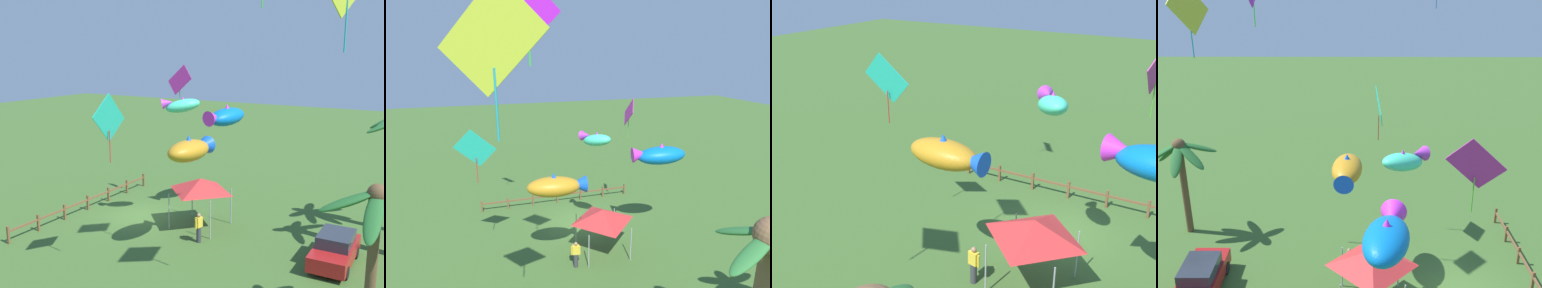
% 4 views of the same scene
% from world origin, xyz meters
% --- Properties ---
extents(ground_plane, '(120.00, 120.00, 0.00)m').
position_xyz_m(ground_plane, '(0.00, 0.00, 0.00)').
color(ground_plane, '#3D6028').
extents(rail_fence, '(12.07, 0.12, 0.95)m').
position_xyz_m(rail_fence, '(0.73, -3.58, 0.58)').
color(rail_fence, brown).
rests_on(rail_fence, ground).
extents(spectator_0, '(0.54, 0.30, 1.59)m').
position_xyz_m(spectator_0, '(1.59, 4.90, 0.81)').
color(spectator_0, '#38383D').
rests_on(spectator_0, ground).
extents(festival_tent, '(2.86, 2.86, 2.85)m').
position_xyz_m(festival_tent, '(-0.39, 3.92, 2.47)').
color(festival_tent, '#9E9EA3').
rests_on(festival_tent, ground).
extents(kite_fish_0, '(3.52, 2.09, 1.42)m').
position_xyz_m(kite_fish_0, '(-4.05, 3.62, 5.87)').
color(kite_fish_0, blue).
extents(kite_fish_3, '(1.94, 2.29, 1.05)m').
position_xyz_m(kite_fish_3, '(-0.27, 2.69, 6.92)').
color(kite_fish_3, '#45E8B1').
extents(kite_diamond_4, '(2.15, 0.40, 2.98)m').
position_xyz_m(kite_diamond_4, '(6.60, 3.37, 7.07)').
color(kite_diamond_4, '#22C1A7').
extents(kite_fish_7, '(3.23, 1.63, 1.28)m').
position_xyz_m(kite_fish_7, '(2.62, 5.02, 5.18)').
color(kite_fish_7, '#C6861C').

